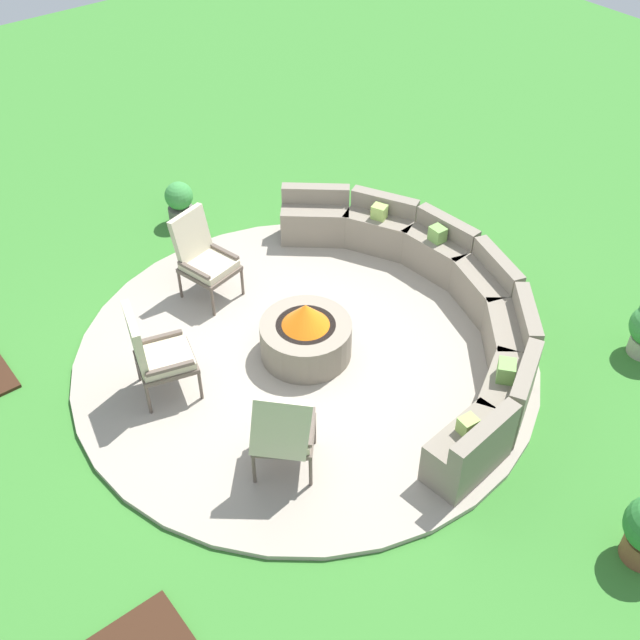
# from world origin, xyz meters

# --- Properties ---
(ground_plane) EXTENTS (24.00, 24.00, 0.00)m
(ground_plane) POSITION_xyz_m (0.00, 0.00, 0.00)
(ground_plane) COLOR #387A2D
(patio_circle) EXTENTS (5.22, 5.22, 0.06)m
(patio_circle) POSITION_xyz_m (0.00, 0.00, 0.03)
(patio_circle) COLOR #9E9384
(patio_circle) RESTS_ON ground_plane
(fire_pit) EXTENTS (1.02, 1.02, 0.71)m
(fire_pit) POSITION_xyz_m (0.00, 0.00, 0.34)
(fire_pit) COLOR gray
(fire_pit) RESTS_ON patio_circle
(curved_stone_bench) EXTENTS (4.67, 2.73, 0.72)m
(curved_stone_bench) POSITION_xyz_m (0.49, 1.57, 0.36)
(curved_stone_bench) COLOR gray
(curved_stone_bench) RESTS_ON patio_circle
(lounge_chair_front_left) EXTENTS (0.74, 0.67, 1.10)m
(lounge_chair_front_left) POSITION_xyz_m (-1.62, -0.30, 0.62)
(lounge_chair_front_left) COLOR brown
(lounge_chair_front_left) RESTS_ON patio_circle
(lounge_chair_front_right) EXTENTS (0.71, 0.74, 1.18)m
(lounge_chair_front_right) POSITION_xyz_m (-0.49, -1.58, 0.64)
(lounge_chair_front_right) COLOR brown
(lounge_chair_front_right) RESTS_ON patio_circle
(lounge_chair_back_left) EXTENTS (0.79, 0.83, 1.13)m
(lounge_chair_back_left) POSITION_xyz_m (1.17, -1.16, 0.63)
(lounge_chair_back_left) COLOR brown
(lounge_chair_back_left) RESTS_ON patio_circle
(potted_plant_3) EXTENTS (0.39, 0.39, 0.62)m
(potted_plant_3) POSITION_xyz_m (-3.23, 0.29, 0.33)
(potted_plant_3) COLOR #605B56
(potted_plant_3) RESTS_ON ground_plane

